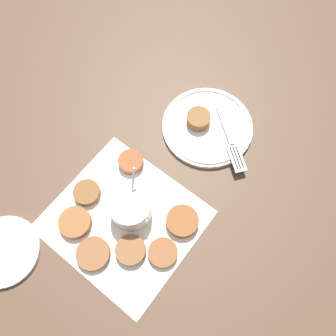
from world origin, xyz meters
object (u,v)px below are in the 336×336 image
Objects in this scene: extra_saucer at (4,251)px; fritter_on_plate at (198,118)px; serving_plate at (207,126)px; fork at (232,144)px; sauce_bowl at (131,208)px.

fritter_on_plate is at bearing 80.46° from extra_saucer.
fork is at bearing -1.76° from serving_plate.
fork reaches higher than extra_saucer.
fork is (0.10, 0.01, -0.01)m from fritter_on_plate.
fritter_on_plate reaches higher than fork.
sauce_bowl is 0.51× the size of serving_plate.
fork is 0.57m from extra_saucer.
fritter_on_plate is (-0.05, 0.27, -0.00)m from sauce_bowl.
sauce_bowl is 0.28m from serving_plate.
sauce_bowl is 1.95× the size of fritter_on_plate.
sauce_bowl reaches higher than fork.
fork is at bearing 70.34° from extra_saucer.
fork is at bearing 78.60° from sauce_bowl.
fritter_on_plate is at bearing 99.53° from sauce_bowl.
serving_plate is 0.03m from fritter_on_plate.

